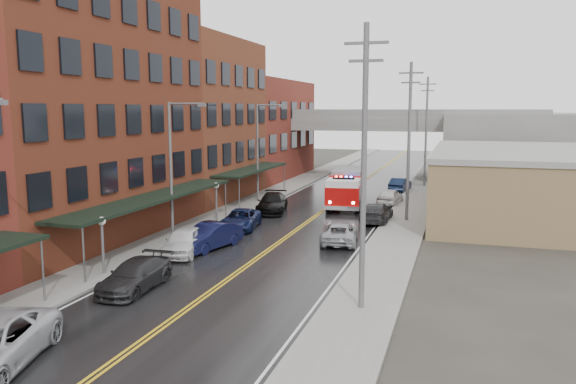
# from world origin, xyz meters

# --- Properties ---
(road) EXTENTS (11.00, 160.00, 0.02)m
(road) POSITION_xyz_m (0.00, 30.00, 0.01)
(road) COLOR black
(road) RESTS_ON ground
(sidewalk_left) EXTENTS (3.00, 160.00, 0.15)m
(sidewalk_left) POSITION_xyz_m (-7.30, 30.00, 0.07)
(sidewalk_left) COLOR slate
(sidewalk_left) RESTS_ON ground
(sidewalk_right) EXTENTS (3.00, 160.00, 0.15)m
(sidewalk_right) POSITION_xyz_m (7.30, 30.00, 0.07)
(sidewalk_right) COLOR slate
(sidewalk_right) RESTS_ON ground
(curb_left) EXTENTS (0.30, 160.00, 0.15)m
(curb_left) POSITION_xyz_m (-5.65, 30.00, 0.07)
(curb_left) COLOR gray
(curb_left) RESTS_ON ground
(curb_right) EXTENTS (0.30, 160.00, 0.15)m
(curb_right) POSITION_xyz_m (5.65, 30.00, 0.07)
(curb_right) COLOR gray
(curb_right) RESTS_ON ground
(brick_building_b) EXTENTS (9.00, 20.00, 18.00)m
(brick_building_b) POSITION_xyz_m (-13.30, 23.00, 9.00)
(brick_building_b) COLOR #582517
(brick_building_b) RESTS_ON ground
(brick_building_c) EXTENTS (9.00, 15.00, 15.00)m
(brick_building_c) POSITION_xyz_m (-13.30, 40.50, 7.50)
(brick_building_c) COLOR brown
(brick_building_c) RESTS_ON ground
(brick_building_far) EXTENTS (9.00, 20.00, 12.00)m
(brick_building_far) POSITION_xyz_m (-13.30, 58.00, 6.00)
(brick_building_far) COLOR maroon
(brick_building_far) RESTS_ON ground
(tan_building) EXTENTS (14.00, 22.00, 5.00)m
(tan_building) POSITION_xyz_m (16.00, 40.00, 2.50)
(tan_building) COLOR olive
(tan_building) RESTS_ON ground
(right_far_block) EXTENTS (18.00, 30.00, 8.00)m
(right_far_block) POSITION_xyz_m (18.00, 70.00, 4.00)
(right_far_block) COLOR slate
(right_far_block) RESTS_ON ground
(awning_1) EXTENTS (2.60, 18.00, 3.09)m
(awning_1) POSITION_xyz_m (-7.49, 23.00, 2.99)
(awning_1) COLOR black
(awning_1) RESTS_ON ground
(awning_2) EXTENTS (2.60, 13.00, 3.09)m
(awning_2) POSITION_xyz_m (-7.49, 40.50, 2.99)
(awning_2) COLOR black
(awning_2) RESTS_ON ground
(globe_lamp_1) EXTENTS (0.44, 0.44, 3.12)m
(globe_lamp_1) POSITION_xyz_m (-6.40, 16.00, 2.31)
(globe_lamp_1) COLOR #59595B
(globe_lamp_1) RESTS_ON ground
(globe_lamp_2) EXTENTS (0.44, 0.44, 3.12)m
(globe_lamp_2) POSITION_xyz_m (-6.40, 30.00, 2.31)
(globe_lamp_2) COLOR #59595B
(globe_lamp_2) RESTS_ON ground
(street_lamp_1) EXTENTS (2.64, 0.22, 9.00)m
(street_lamp_1) POSITION_xyz_m (-6.55, 24.00, 5.19)
(street_lamp_1) COLOR #59595B
(street_lamp_1) RESTS_ON ground
(street_lamp_2) EXTENTS (2.64, 0.22, 9.00)m
(street_lamp_2) POSITION_xyz_m (-6.55, 40.00, 5.19)
(street_lamp_2) COLOR #59595B
(street_lamp_2) RESTS_ON ground
(utility_pole_0) EXTENTS (1.80, 0.24, 12.00)m
(utility_pole_0) POSITION_xyz_m (7.20, 15.00, 6.31)
(utility_pole_0) COLOR #59595B
(utility_pole_0) RESTS_ON ground
(utility_pole_1) EXTENTS (1.80, 0.24, 12.00)m
(utility_pole_1) POSITION_xyz_m (7.20, 35.00, 6.31)
(utility_pole_1) COLOR #59595B
(utility_pole_1) RESTS_ON ground
(utility_pole_2) EXTENTS (1.80, 0.24, 12.00)m
(utility_pole_2) POSITION_xyz_m (7.20, 55.00, 6.31)
(utility_pole_2) COLOR #59595B
(utility_pole_2) RESTS_ON ground
(overpass) EXTENTS (40.00, 10.00, 7.50)m
(overpass) POSITION_xyz_m (0.00, 62.00, 5.99)
(overpass) COLOR slate
(overpass) RESTS_ON ground
(fire_truck) EXTENTS (4.27, 9.10, 3.23)m
(fire_truck) POSITION_xyz_m (1.44, 40.41, 1.75)
(fire_truck) COLOR #A30807
(fire_truck) RESTS_ON ground
(parked_car_left_3) EXTENTS (2.14, 4.95, 1.42)m
(parked_car_left_3) POSITION_xyz_m (-3.60, 14.54, 0.71)
(parked_car_left_3) COLOR #242426
(parked_car_left_3) RESTS_ON ground
(parked_car_left_4) EXTENTS (2.74, 4.96, 1.60)m
(parked_car_left_4) POSITION_xyz_m (-4.50, 21.20, 0.80)
(parked_car_left_4) COLOR white
(parked_car_left_4) RESTS_ON ground
(parked_car_left_5) EXTENTS (2.82, 5.12, 1.60)m
(parked_car_left_5) POSITION_xyz_m (-3.60, 22.80, 0.80)
(parked_car_left_5) COLOR black
(parked_car_left_5) RESTS_ON ground
(parked_car_left_6) EXTENTS (3.11, 5.32, 1.39)m
(parked_car_left_6) POSITION_xyz_m (-3.97, 28.80, 0.70)
(parked_car_left_6) COLOR #121C45
(parked_car_left_6) RESTS_ON ground
(parked_car_left_7) EXTENTS (3.25, 5.80, 1.59)m
(parked_car_left_7) POSITION_xyz_m (-3.92, 35.65, 0.79)
(parked_car_left_7) COLOR black
(parked_car_left_7) RESTS_ON ground
(parked_car_right_0) EXTENTS (2.86, 5.06, 1.33)m
(parked_car_right_0) POSITION_xyz_m (3.76, 26.71, 0.67)
(parked_car_right_0) COLOR #94979C
(parked_car_right_0) RESTS_ON ground
(parked_car_right_1) EXTENTS (2.13, 5.11, 1.48)m
(parked_car_right_1) POSITION_xyz_m (5.00, 34.20, 0.74)
(parked_car_right_1) COLOR #28282B
(parked_car_right_1) RESTS_ON ground
(parked_car_right_2) EXTENTS (2.17, 4.48, 1.47)m
(parked_car_right_2) POSITION_xyz_m (5.00, 42.50, 0.74)
(parked_car_right_2) COLOR silver
(parked_car_right_2) RESTS_ON ground
(parked_car_right_3) EXTENTS (2.03, 4.57, 1.46)m
(parked_car_right_3) POSITION_xyz_m (5.00, 50.90, 0.73)
(parked_car_right_3) COLOR black
(parked_car_right_3) RESTS_ON ground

